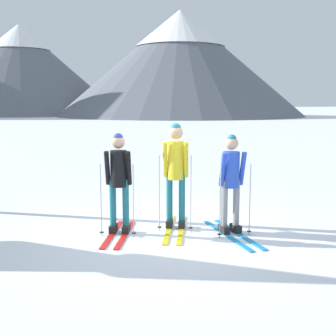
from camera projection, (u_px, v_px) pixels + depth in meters
name	position (u px, v px, depth m)	size (l,w,h in m)	color
ground_plane	(170.00, 233.00, 7.51)	(400.00, 400.00, 0.00)	white
skier_in_black	(119.00, 179.00, 7.37)	(0.88, 1.58, 1.70)	red
skier_in_yellow	(176.00, 170.00, 7.67)	(0.96, 1.77, 1.85)	yellow
skier_in_blue	(231.00, 181.00, 7.36)	(0.61, 1.79, 1.68)	#1E84D1
mountain_ridge_distant	(36.00, 57.00, 74.29)	(83.93, 57.51, 23.51)	slate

